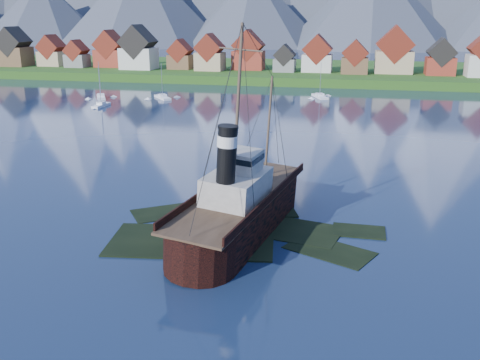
% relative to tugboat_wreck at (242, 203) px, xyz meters
% --- Properties ---
extents(ground, '(1400.00, 1400.00, 0.00)m').
position_rel_tugboat_wreck_xyz_m(ground, '(-1.54, -3.19, -3.09)').
color(ground, '#16243E').
rests_on(ground, ground).
extents(shoal, '(31.71, 21.24, 1.14)m').
position_rel_tugboat_wreck_xyz_m(shoal, '(0.24, -1.04, -3.44)').
color(shoal, black).
rests_on(shoal, ground).
extents(shore_bank, '(600.00, 80.00, 3.20)m').
position_rel_tugboat_wreck_xyz_m(shore_bank, '(-1.54, 166.81, -3.09)').
color(shore_bank, '#1E4413').
rests_on(shore_bank, ground).
extents(seawall, '(600.00, 2.50, 2.00)m').
position_rel_tugboat_wreck_xyz_m(seawall, '(-1.54, 128.81, -3.09)').
color(seawall, '#3F3D38').
rests_on(seawall, ground).
extents(town, '(250.96, 16.69, 17.30)m').
position_rel_tugboat_wreck_xyz_m(town, '(-34.66, 148.99, 5.90)').
color(town, maroon).
rests_on(town, ground).
extents(tugboat_wreck, '(7.21, 31.07, 24.62)m').
position_rel_tugboat_wreck_xyz_m(tugboat_wreck, '(0.00, 0.00, 0.00)').
color(tugboat_wreck, black).
rests_on(tugboat_wreck, ground).
extents(sailboat_b, '(2.08, 7.79, 11.25)m').
position_rel_tugboat_wreck_xyz_m(sailboat_b, '(-55.49, 75.67, -2.83)').
color(sailboat_b, white).
rests_on(sailboat_b, ground).
extents(sailboat_c, '(6.10, 8.72, 11.27)m').
position_rel_tugboat_wreck_xyz_m(sailboat_c, '(-62.33, 89.40, -2.84)').
color(sailboat_c, white).
rests_on(sailboat_c, ground).
extents(sailboat_e, '(5.69, 9.54, 10.85)m').
position_rel_tugboat_wreck_xyz_m(sailboat_e, '(1.19, 104.72, -2.85)').
color(sailboat_e, white).
rests_on(sailboat_e, ground).
extents(sailboat_f, '(7.58, 8.68, 10.75)m').
position_rel_tugboat_wreck_xyz_m(sailboat_f, '(-44.27, 92.89, -2.85)').
color(sailboat_f, white).
rests_on(sailboat_f, ground).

